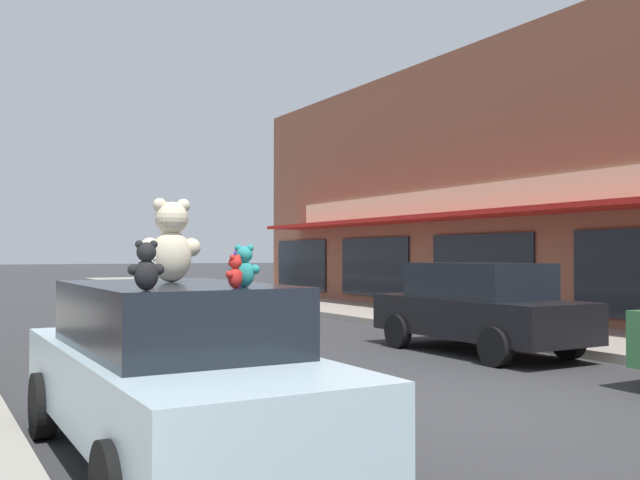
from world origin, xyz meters
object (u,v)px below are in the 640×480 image
Objects in this scene: teddy_bear_red at (235,272)px; teddy_bear_black at (146,266)px; teddy_bear_giant at (171,242)px; teddy_bear_white at (150,272)px; teddy_bear_purple at (241,265)px; plush_art_car at (172,369)px; teddy_bear_teal at (244,267)px; parked_car_far_center at (478,306)px.

teddy_bear_red is 0.68m from teddy_bear_black.
teddy_bear_giant is 0.92m from teddy_bear_white.
teddy_bear_purple is at bearing -113.99° from teddy_bear_white.
plush_art_car is 19.49× the size of teddy_bear_white.
plush_art_car is 1.35m from teddy_bear_teal.
teddy_bear_giant is 0.18× the size of parked_car_far_center.
teddy_bear_teal is at bearing -155.70° from teddy_bear_white.
teddy_bear_purple is at bearing -76.94° from teddy_bear_teal.
plush_art_car is 14.18× the size of teddy_bear_teal.
parked_car_far_center is at bearing -138.41° from teddy_bear_black.
plush_art_car is 1.12m from teddy_bear_purple.
teddy_bear_red is 0.77m from teddy_bear_white.
plush_art_car is 6.14× the size of teddy_bear_giant.
teddy_bear_red is (0.14, -1.09, 0.88)m from plush_art_car.
teddy_bear_black reaches higher than teddy_bear_purple.
teddy_bear_giant is 7.98m from parked_car_far_center.
teddy_bear_black is 0.08× the size of parked_car_far_center.
parked_car_far_center is (7.02, 3.65, -1.08)m from teddy_bear_giant.
teddy_bear_giant is at bearing 73.36° from plush_art_car.
teddy_bear_white is at bearing -44.41° from teddy_bear_purple.
teddy_bear_black reaches higher than teddy_bear_white.
teddy_bear_teal is at bearing 103.70° from teddy_bear_giant.
teddy_bear_teal is at bearing -162.63° from teddy_bear_black.
plush_art_car is 1.52m from teddy_bear_black.
teddy_bear_giant reaches higher than teddy_bear_teal.
teddy_bear_red is at bearing 97.32° from teddy_bear_giant.
teddy_bear_white is (-0.33, -0.48, 0.87)m from plush_art_car.
parked_car_far_center is at bearing -87.17° from teddy_bear_white.
teddy_bear_white is 0.68× the size of teddy_bear_black.
teddy_bear_purple is at bearing -150.27° from teddy_bear_red.
teddy_bear_giant reaches higher than teddy_bear_black.
plush_art_car is 1.41m from teddy_bear_red.
teddy_bear_teal is (0.14, 0.14, 0.04)m from teddy_bear_red.
teddy_bear_red is at bearing 15.08° from teddy_bear_purple.
parked_car_far_center is at bearing 28.92° from plush_art_car.
plush_art_car is 1.17m from teddy_bear_giant.
teddy_bear_giant is at bearing -121.47° from teddy_bear_red.
teddy_bear_white is 0.77m from teddy_bear_teal.
parked_car_far_center is (7.44, 4.43, -0.83)m from teddy_bear_white.
teddy_bear_black is 0.83m from teddy_bear_teal.
teddy_bear_giant is 1.53m from teddy_bear_black.
teddy_bear_red is 0.06× the size of parked_car_far_center.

